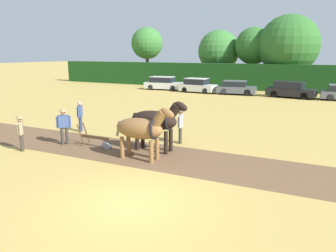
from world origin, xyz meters
TOP-DOWN VIEW (x-y plane):
  - ground_plane at (0.00, 0.00)m, footprint 240.00×240.00m
  - plowed_furrow_strip at (-6.74, 4.18)m, footprint 31.81×4.05m
  - hedgerow at (0.00, 31.31)m, footprint 62.73×1.26m
  - tree_far_left at (-19.92, 34.89)m, footprint 4.55×4.55m
  - tree_left at (-9.19, 35.28)m, footprint 5.43×5.43m
  - tree_center_left at (-4.45, 34.45)m, footprint 4.53×4.53m
  - tree_center at (-0.30, 34.02)m, footprint 6.97×6.97m
  - draft_horse_lead_left at (-1.85, 3.66)m, footprint 2.76×0.94m
  - draft_horse_lead_right at (-1.88, 4.91)m, footprint 2.83×0.94m
  - plow at (-4.56, 4.23)m, footprint 1.76×0.47m
  - farmer_at_plow at (-6.26, 3.87)m, footprint 0.50×0.49m
  - farmer_beside_team at (-1.47, 6.56)m, footprint 0.42×0.62m
  - farmer_onlooker_left at (-7.21, 2.25)m, footprint 0.48×0.46m
  - farmer_onlooker_right at (-7.36, 6.22)m, footprint 0.41×0.60m
  - parked_car_far_left at (-12.99, 26.80)m, footprint 4.62×2.24m
  - parked_car_left at (-8.45, 26.12)m, footprint 4.01×2.03m
  - parked_car_center_left at (-4.18, 26.25)m, footprint 4.06×2.16m
  - parked_car_center at (1.16, 26.26)m, footprint 4.67×2.32m

SIDE VIEW (x-z plane):
  - ground_plane at x=0.00m, z-range 0.00..0.00m
  - plowed_furrow_strip at x=-6.74m, z-range 0.00..0.01m
  - plow at x=-4.56m, z-range -0.24..0.89m
  - parked_car_center_left at x=-4.18m, z-range -0.02..1.42m
  - parked_car_left at x=-8.45m, z-range -0.04..1.51m
  - parked_car_far_left at x=-12.99m, z-range -0.03..1.50m
  - parked_car_center at x=1.16m, z-range -0.03..1.53m
  - farmer_onlooker_left at x=-7.21m, z-range 0.12..1.70m
  - farmer_beside_team at x=-1.47m, z-range 0.14..1.80m
  - farmer_onlooker_right at x=-7.36m, z-range 0.14..1.82m
  - farmer_at_plow at x=-6.26m, z-range 0.14..1.84m
  - draft_horse_lead_left at x=-1.85m, z-range 0.14..2.42m
  - draft_horse_lead_right at x=-1.88m, z-range 0.19..2.55m
  - hedgerow at x=0.00m, z-range 0.00..3.00m
  - tree_left at x=-9.19m, z-range 0.87..8.05m
  - tree_center_left at x=-4.45m, z-range 1.38..8.72m
  - tree_center at x=-0.30m, z-range 0.82..9.43m
  - tree_far_left at x=-19.92m, z-range 1.63..9.51m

